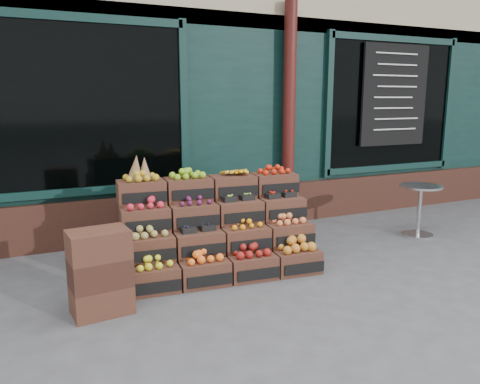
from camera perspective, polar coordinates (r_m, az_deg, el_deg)
name	(u,v)px	position (r m, az deg, el deg)	size (l,w,h in m)	color
ground	(287,285)	(4.85, 5.73, -11.21)	(60.00, 60.00, 0.00)	#4D4D50
shop_facade	(152,69)	(9.26, -10.70, 14.52)	(12.00, 6.24, 4.80)	black
crate_display	(216,233)	(5.17, -2.97, -5.06)	(2.12, 1.18, 1.28)	#4C2A1E
spare_crates	(100,272)	(4.28, -16.68, -9.34)	(0.53, 0.39, 0.75)	#4C2A1E
bistro_table	(420,204)	(6.80, 21.04, -1.43)	(0.56, 0.56, 0.70)	#AEB0B5
shopkeeper	(51,164)	(6.85, -22.06, 3.13)	(0.71, 0.47, 1.95)	#1D6729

